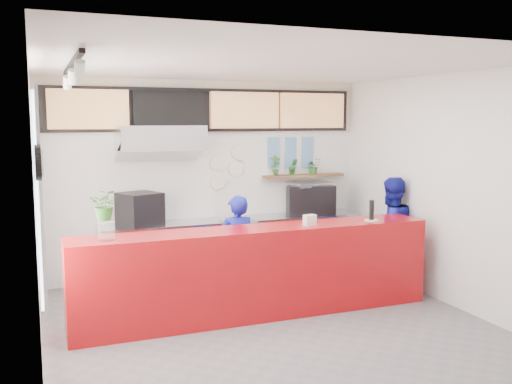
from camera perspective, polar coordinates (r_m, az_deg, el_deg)
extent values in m
plane|color=slate|center=(6.87, 1.39, -13.26)|extent=(5.00, 5.00, 0.00)
plane|color=silver|center=(6.46, 1.47, 12.53)|extent=(5.00, 5.00, 0.00)
plane|color=white|center=(8.84, -4.86, 1.33)|extent=(5.00, 0.00, 5.00)
plane|color=white|center=(6.00, -21.19, -1.92)|extent=(0.00, 5.00, 5.00)
plane|color=white|center=(7.80, 18.61, 0.20)|extent=(0.00, 5.00, 5.00)
cube|color=#A30B10|center=(7.05, 0.13, -8.01)|extent=(4.50, 0.60, 1.10)
cube|color=beige|center=(8.78, -4.92, 8.48)|extent=(5.00, 0.02, 0.80)
cube|color=#B2B5BA|center=(8.53, -9.39, -6.11)|extent=(1.80, 0.60, 0.90)
cube|color=black|center=(8.34, -11.54, -1.67)|extent=(0.68, 0.68, 0.47)
cube|color=#B2B5BA|center=(8.26, -9.56, 5.37)|extent=(1.20, 0.70, 0.35)
cube|color=#B2B5BA|center=(8.27, -9.53, 3.99)|extent=(1.20, 0.69, 0.31)
cube|color=#B2B5BA|center=(9.26, 4.71, -4.97)|extent=(1.80, 0.60, 0.90)
cube|color=black|center=(9.20, 5.45, -0.72)|extent=(0.86, 0.72, 0.47)
cube|color=#ADAFB4|center=(9.17, 5.46, 0.79)|extent=(0.71, 0.54, 0.06)
cube|color=brown|center=(9.32, 4.79, 1.64)|extent=(1.40, 0.18, 0.04)
cube|color=tan|center=(8.34, -16.41, 7.95)|extent=(1.10, 0.10, 0.55)
cube|color=black|center=(8.53, -8.55, 8.13)|extent=(1.10, 0.10, 0.55)
cube|color=tan|center=(8.86, -1.14, 8.17)|extent=(1.10, 0.10, 0.55)
cube|color=tan|center=(9.32, 5.64, 8.09)|extent=(1.10, 0.10, 0.55)
cube|color=black|center=(8.75, -4.86, 8.16)|extent=(4.80, 0.04, 0.65)
cube|color=silver|center=(6.27, -21.01, 0.31)|extent=(0.04, 2.20, 1.90)
cube|color=#B2B5BA|center=(6.27, -20.83, 0.32)|extent=(0.03, 2.30, 2.00)
cylinder|color=black|center=(5.04, -20.96, 2.75)|extent=(0.05, 0.30, 0.30)
cylinder|color=white|center=(5.04, -20.62, 2.76)|extent=(0.02, 0.26, 0.26)
cube|color=black|center=(5.97, -17.90, 12.06)|extent=(0.05, 2.40, 0.04)
cylinder|color=silver|center=(8.83, -3.89, 2.97)|extent=(0.24, 0.03, 0.24)
cylinder|color=silver|center=(8.93, -2.04, 2.38)|extent=(0.24, 0.03, 0.24)
cylinder|color=silver|center=(8.86, -3.87, 1.03)|extent=(0.24, 0.03, 0.24)
cylinder|color=silver|center=(8.93, -1.75, 3.99)|extent=(0.24, 0.03, 0.24)
cube|color=#598CBF|center=(9.15, 1.78, 4.70)|extent=(0.20, 0.02, 0.25)
cube|color=#598CBF|center=(9.28, 3.49, 4.72)|extent=(0.20, 0.02, 0.25)
cube|color=#598CBF|center=(9.41, 5.15, 4.74)|extent=(0.20, 0.02, 0.25)
cube|color=#598CBF|center=(9.17, 1.77, 3.14)|extent=(0.20, 0.02, 0.25)
cube|color=#598CBF|center=(9.29, 3.48, 3.18)|extent=(0.20, 0.02, 0.25)
cube|color=#598CBF|center=(9.42, 5.14, 3.22)|extent=(0.20, 0.02, 0.25)
imported|color=navy|center=(7.58, -1.93, -5.67)|extent=(0.54, 0.37, 1.42)
imported|color=navy|center=(8.51, 13.28, -3.87)|extent=(0.78, 0.61, 1.59)
imported|color=#296322|center=(9.10, 1.94, 2.68)|extent=(0.19, 0.15, 0.33)
imported|color=#296322|center=(9.23, 3.73, 2.54)|extent=(0.16, 0.14, 0.26)
imported|color=#296322|center=(9.39, 5.76, 2.59)|extent=(0.24, 0.21, 0.26)
cylinder|color=silver|center=(6.42, -14.76, -3.72)|extent=(0.19, 0.19, 0.22)
imported|color=#296322|center=(6.37, -14.84, -1.24)|extent=(0.38, 0.36, 0.34)
cube|color=silver|center=(7.13, 5.40, -2.81)|extent=(0.16, 0.12, 0.13)
cylinder|color=silver|center=(7.56, 11.46, -2.79)|extent=(0.21, 0.21, 0.01)
cylinder|color=black|center=(7.54, 11.48, -1.77)|extent=(0.08, 0.08, 0.25)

